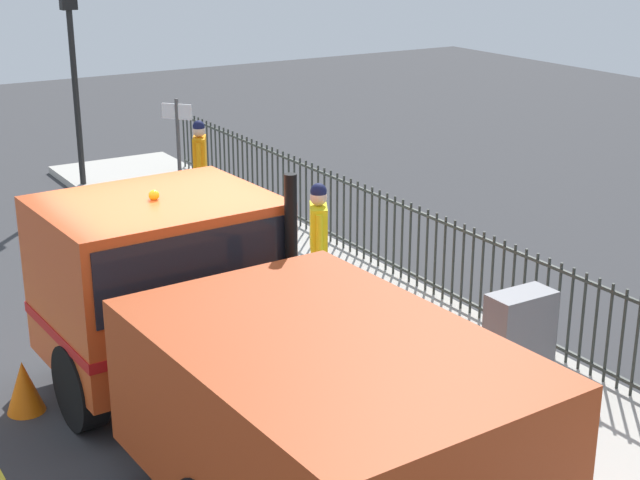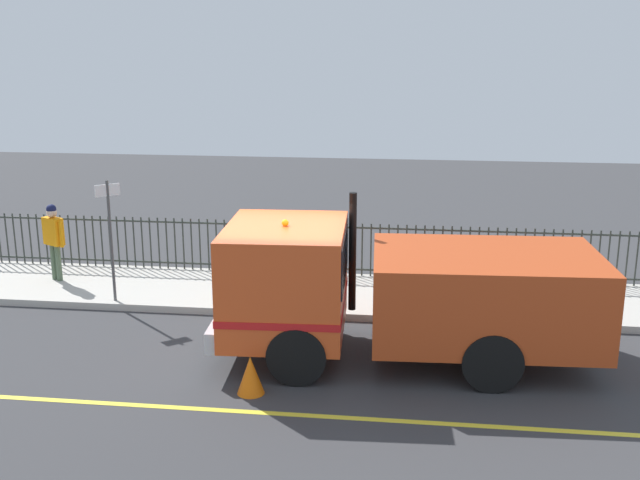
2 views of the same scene
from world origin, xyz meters
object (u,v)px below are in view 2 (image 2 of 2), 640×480
(worker_standing, at_px, (267,246))
(street_sign, at_px, (110,227))
(utility_cabinet, at_px, (418,265))
(pedestrian_distant, at_px, (54,234))
(traffic_cone, at_px, (251,375))
(work_truck, at_px, (383,286))

(worker_standing, xyz_separation_m, street_sign, (-0.68, 3.07, 0.47))
(utility_cabinet, xyz_separation_m, street_sign, (-1.46, 6.20, 1.00))
(worker_standing, height_order, utility_cabinet, worker_standing)
(pedestrian_distant, distance_m, utility_cabinet, 8.05)
(worker_standing, height_order, pedestrian_distant, worker_standing)
(pedestrian_distant, relative_size, utility_cabinet, 1.55)
(utility_cabinet, relative_size, traffic_cone, 1.83)
(work_truck, xyz_separation_m, traffic_cone, (-1.63, 1.96, -1.00))
(pedestrian_distant, relative_size, street_sign, 0.69)
(work_truck, bearing_deg, street_sign, 68.52)
(pedestrian_distant, distance_m, street_sign, 2.23)
(work_truck, height_order, utility_cabinet, work_truck)
(worker_standing, xyz_separation_m, pedestrian_distant, (0.49, 4.89, -0.03))
(pedestrian_distant, bearing_deg, street_sign, -4.37)
(work_truck, relative_size, utility_cabinet, 5.82)
(utility_cabinet, relative_size, street_sign, 0.45)
(street_sign, bearing_deg, worker_standing, -77.46)
(utility_cabinet, height_order, street_sign, street_sign)
(pedestrian_distant, xyz_separation_m, street_sign, (-1.17, -1.83, 0.50))
(worker_standing, distance_m, pedestrian_distant, 4.92)
(work_truck, relative_size, street_sign, 2.59)
(traffic_cone, bearing_deg, street_sign, 45.77)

